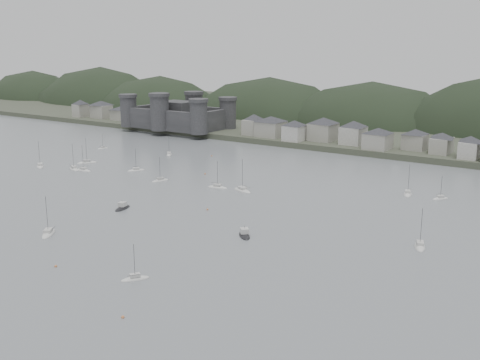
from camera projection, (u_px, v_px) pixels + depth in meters
The scene contains 10 objects.
ground at pixel (67, 261), 139.72m from camera, with size 900.00×900.00×0.00m, color slate.
far_shore_land at pixel (430, 124), 374.92m from camera, with size 900.00×250.00×3.00m, color #383D2D.
forested_ridge at pixel (423, 149), 354.72m from camera, with size 851.55×103.94×102.57m.
castle at pixel (177, 114), 347.56m from camera, with size 66.00×43.00×20.00m.
waterfront_town at pixel (468, 144), 255.96m from camera, with size 451.48×28.46×12.92m.
sailboat_lead at pixel (74, 169), 243.56m from camera, with size 9.09×5.74×11.86m.
moored_fleet at pixel (194, 199), 195.34m from camera, with size 252.91×145.31×13.41m.
motor_launch_near at pixel (244, 235), 157.90m from camera, with size 7.44×7.53×3.86m.
motor_launch_far at pixel (122, 208), 184.47m from camera, with size 4.58×8.15×3.85m.
mooring_buoys at pixel (136, 203), 190.99m from camera, with size 125.66×143.14×0.70m.
Camera 1 is at (110.33, -83.27, 51.51)m, focal length 42.38 mm.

